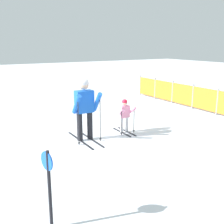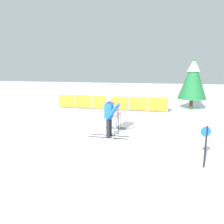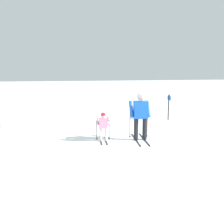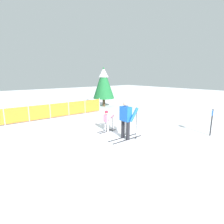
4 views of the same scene
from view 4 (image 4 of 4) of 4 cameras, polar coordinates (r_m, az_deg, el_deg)
ground_plane at (r=7.55m, az=1.58°, el=-8.70°), size 60.00×60.00×0.00m
skier_adult at (r=7.27m, az=4.60°, el=-1.08°), size 1.64×0.73×1.73m
skier_child at (r=8.34m, az=-1.71°, el=-2.41°), size 0.96×0.51×1.02m
safety_fence at (r=11.41m, az=-19.56°, el=0.34°), size 7.40×0.16×1.01m
conifer_far at (r=15.04m, az=-2.75°, el=9.72°), size 1.82×1.82×3.37m
trail_marker at (r=8.87m, az=29.80°, el=-2.06°), size 0.28×0.08×1.21m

